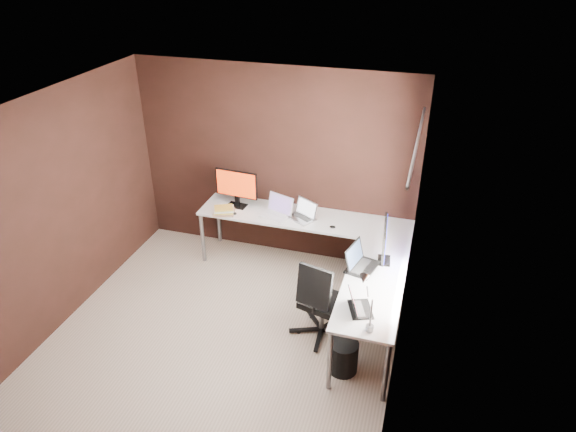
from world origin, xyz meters
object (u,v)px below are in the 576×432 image
object	(u,v)px
office_chair	(320,313)
wastebasket	(343,356)
laptop_silver	(303,214)
monitor_left	(236,186)
laptop_black_small	(358,306)
laptop_black_big	(359,262)
desk_lamp	(366,295)
book_stack	(224,210)
monitor_right	(384,241)
drawer_pedestal	(374,274)
laptop_white	(278,211)

from	to	relation	value
office_chair	wastebasket	world-z (taller)	office_chair
wastebasket	laptop_silver	bearing A→B (deg)	117.93
monitor_left	laptop_black_small	world-z (taller)	monitor_left
laptop_black_big	desk_lamp	distance (m)	0.95
laptop_silver	wastebasket	xyz separation A→B (m)	(0.85, -1.61, -0.61)
laptop_black_big	book_stack	world-z (taller)	laptop_black_big
book_stack	office_chair	bearing A→B (deg)	-33.66
monitor_left	wastebasket	xyz separation A→B (m)	(1.75, -1.68, -0.83)
laptop_black_small	office_chair	bearing A→B (deg)	27.27
monitor_right	wastebasket	bearing A→B (deg)	162.03
monitor_right	desk_lamp	world-z (taller)	desk_lamp
monitor_right	laptop_black_big	size ratio (longest dim) A/B	1.27
laptop_black_small	desk_lamp	world-z (taller)	desk_lamp
book_stack	laptop_black_small	bearing A→B (deg)	-35.65
laptop_silver	desk_lamp	size ratio (longest dim) A/B	0.77
monitor_left	laptop_black_big	size ratio (longest dim) A/B	1.30
laptop_black_big	wastebasket	distance (m)	0.98
drawer_pedestal	monitor_right	world-z (taller)	monitor_right
monitor_right	laptop_black_big	xyz separation A→B (m)	(-0.22, -0.18, -0.20)
laptop_black_small	wastebasket	distance (m)	0.61
drawer_pedestal	office_chair	bearing A→B (deg)	-117.74
wastebasket	drawer_pedestal	bearing A→B (deg)	85.32
desk_lamp	wastebasket	xyz separation A→B (m)	(-0.18, 0.13, -0.89)
monitor_left	laptop_white	bearing A→B (deg)	-4.08
laptop_white	desk_lamp	distance (m)	2.21
drawer_pedestal	laptop_black_big	distance (m)	0.73
laptop_silver	laptop_black_big	size ratio (longest dim) A/B	0.94
laptop_black_small	book_stack	size ratio (longest dim) A/B	1.12
office_chair	laptop_black_big	bearing A→B (deg)	58.50
monitor_right	office_chair	size ratio (longest dim) A/B	0.58
wastebasket	laptop_black_big	bearing A→B (deg)	90.88
book_stack	wastebasket	world-z (taller)	book_stack
desk_lamp	office_chair	world-z (taller)	desk_lamp
laptop_white	office_chair	xyz separation A→B (m)	(0.84, -1.15, -0.51)
drawer_pedestal	monitor_left	xyz separation A→B (m)	(-1.86, 0.39, 0.70)
drawer_pedestal	office_chair	distance (m)	0.96
monitor_left	laptop_black_big	world-z (taller)	monitor_left
drawer_pedestal	office_chair	world-z (taller)	office_chair
laptop_black_big	office_chair	xyz separation A→B (m)	(-0.33, -0.32, -0.51)
laptop_black_small	laptop_white	bearing A→B (deg)	18.63
laptop_silver	laptop_black_big	bearing A→B (deg)	-14.72
drawer_pedestal	book_stack	bearing A→B (deg)	175.58
monitor_right	wastebasket	xyz separation A→B (m)	(-0.21, -0.94, -0.82)
laptop_silver	laptop_black_small	bearing A→B (deg)	-28.10
wastebasket	office_chair	bearing A→B (deg)	127.52
laptop_white	laptop_silver	bearing A→B (deg)	22.12
office_chair	drawer_pedestal	bearing A→B (deg)	76.57
monitor_left	desk_lamp	world-z (taller)	desk_lamp
monitor_right	laptop_white	bearing A→B (deg)	59.34
monitor_right	laptop_silver	bearing A→B (deg)	52.40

